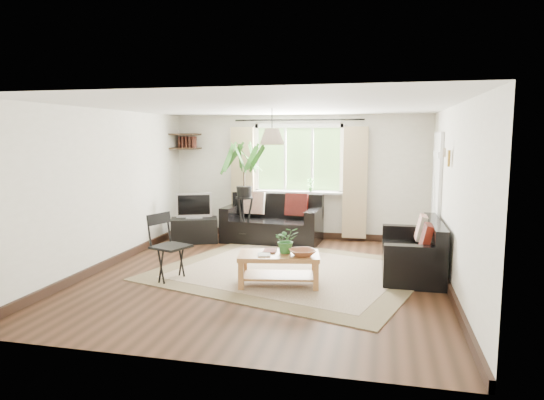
% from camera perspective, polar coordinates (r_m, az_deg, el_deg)
% --- Properties ---
extents(floor, '(5.50, 5.50, 0.00)m').
position_cam_1_polar(floor, '(7.06, -0.73, -8.90)').
color(floor, black).
rests_on(floor, ground).
extents(ceiling, '(5.50, 5.50, 0.00)m').
position_cam_1_polar(ceiling, '(6.78, -0.77, 10.94)').
color(ceiling, white).
rests_on(ceiling, floor).
extents(wall_back, '(5.00, 0.02, 2.40)m').
position_cam_1_polar(wall_back, '(9.50, 3.16, 2.72)').
color(wall_back, beige).
rests_on(wall_back, floor).
extents(wall_front, '(5.00, 0.02, 2.40)m').
position_cam_1_polar(wall_front, '(4.23, -9.56, -3.49)').
color(wall_front, beige).
rests_on(wall_front, floor).
extents(wall_left, '(0.02, 5.50, 2.40)m').
position_cam_1_polar(wall_left, '(7.79, -18.93, 1.26)').
color(wall_left, beige).
rests_on(wall_left, floor).
extents(wall_right, '(0.02, 5.50, 2.40)m').
position_cam_1_polar(wall_right, '(6.69, 20.55, 0.20)').
color(wall_right, beige).
rests_on(wall_right, floor).
extents(rug, '(4.40, 4.05, 0.02)m').
position_cam_1_polar(rug, '(7.27, 2.22, -8.32)').
color(rug, beige).
rests_on(rug, floor).
extents(window, '(2.50, 0.16, 2.16)m').
position_cam_1_polar(window, '(9.44, 3.13, 4.82)').
color(window, white).
rests_on(window, wall_back).
extents(door, '(0.06, 0.96, 2.06)m').
position_cam_1_polar(door, '(8.39, 18.76, 0.31)').
color(door, silver).
rests_on(door, wall_right).
extents(corner_shelf, '(0.50, 0.50, 0.34)m').
position_cam_1_polar(corner_shelf, '(9.86, -10.16, 6.81)').
color(corner_shelf, black).
rests_on(corner_shelf, wall_back).
extents(pendant_lamp, '(0.36, 0.36, 0.54)m').
position_cam_1_polar(pendant_lamp, '(7.16, 0.00, 7.96)').
color(pendant_lamp, beige).
rests_on(pendant_lamp, ceiling).
extents(wall_sconce, '(0.12, 0.12, 0.28)m').
position_cam_1_polar(wall_sconce, '(6.94, 19.86, 4.96)').
color(wall_sconce, beige).
rests_on(wall_sconce, wall_right).
extents(sofa_back, '(1.86, 1.02, 0.85)m').
position_cam_1_polar(sofa_back, '(9.18, 0.03, -2.31)').
color(sofa_back, black).
rests_on(sofa_back, floor).
extents(sofa_right, '(1.62, 0.83, 0.76)m').
position_cam_1_polar(sofa_right, '(7.32, 16.08, -5.53)').
color(sofa_right, black).
rests_on(sofa_right, floor).
extents(coffee_table, '(1.16, 0.77, 0.44)m').
position_cam_1_polar(coffee_table, '(6.57, 0.81, -8.18)').
color(coffee_table, '#955831').
rests_on(coffee_table, floor).
extents(table_plant, '(0.41, 0.38, 0.36)m').
position_cam_1_polar(table_plant, '(6.52, 1.69, -4.72)').
color(table_plant, '#2C692A').
rests_on(table_plant, coffee_table).
extents(bowl, '(0.46, 0.46, 0.08)m').
position_cam_1_polar(bowl, '(6.40, 3.59, -6.19)').
color(bowl, brown).
rests_on(bowl, coffee_table).
extents(book_a, '(0.21, 0.26, 0.02)m').
position_cam_1_polar(book_a, '(6.43, -1.65, -6.43)').
color(book_a, silver).
rests_on(book_a, coffee_table).
extents(book_b, '(0.19, 0.25, 0.02)m').
position_cam_1_polar(book_b, '(6.63, -1.01, -5.97)').
color(book_b, '#5B2B24').
rests_on(book_b, coffee_table).
extents(tv_stand, '(0.97, 0.76, 0.46)m').
position_cam_1_polar(tv_stand, '(9.29, -9.10, -3.52)').
color(tv_stand, black).
rests_on(tv_stand, floor).
extents(tv, '(0.69, 0.44, 0.50)m').
position_cam_1_polar(tv, '(9.21, -9.17, -0.58)').
color(tv, '#A5A5AA').
rests_on(tv, tv_stand).
extents(palm_stand, '(0.75, 0.75, 1.90)m').
position_cam_1_polar(palm_stand, '(8.92, -3.29, 0.80)').
color(palm_stand, black).
rests_on(palm_stand, floor).
extents(folding_chair, '(0.62, 0.62, 0.93)m').
position_cam_1_polar(folding_chair, '(6.86, -11.79, -5.53)').
color(folding_chair, black).
rests_on(folding_chair, floor).
extents(sill_plant, '(0.14, 0.10, 0.27)m').
position_cam_1_polar(sill_plant, '(9.35, 4.54, 1.81)').
color(sill_plant, '#2D6023').
rests_on(sill_plant, window).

